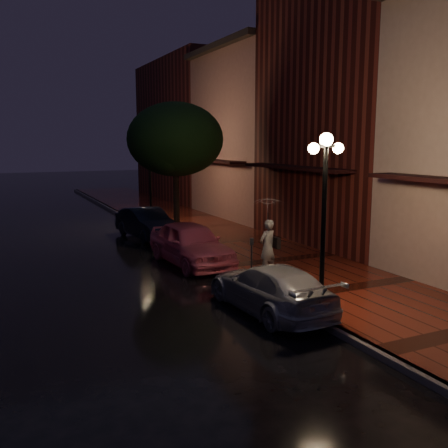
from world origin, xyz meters
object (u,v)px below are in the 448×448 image
pink_car (191,243)px  street_tree (176,142)px  streetlamp_near (324,212)px  navy_car (147,223)px  silver_car (270,288)px  woman_with_umbrella (268,224)px  streetlamp_far (150,176)px  parking_meter (252,253)px

pink_car → street_tree: bearing=72.8°
streetlamp_near → navy_car: bearing=94.7°
silver_car → woman_with_umbrella: 3.29m
streetlamp_near → streetlamp_far: size_ratio=1.00×
streetlamp_near → silver_car: 2.37m
street_tree → streetlamp_far: bearing=94.9°
navy_car → streetlamp_near: bearing=-93.1°
street_tree → woman_with_umbrella: street_tree is taller
streetlamp_far → street_tree: (0.26, -3.01, 1.64)m
street_tree → parking_meter: bearing=-92.3°
streetlamp_near → woman_with_umbrella: (0.55, 3.55, -0.85)m
silver_car → navy_car: bearing=-92.5°
street_tree → silver_car: bearing=-96.8°
street_tree → streetlamp_near: bearing=-91.3°
streetlamp_far → parking_meter: streetlamp_far is taller
pink_car → parking_meter: bearing=-74.8°
streetlamp_far → silver_car: bearing=-94.1°
streetlamp_far → street_tree: 3.44m
streetlamp_near → woman_with_umbrella: size_ratio=1.78×
navy_car → woman_with_umbrella: size_ratio=1.70×
street_tree → navy_car: size_ratio=1.41×
pink_car → navy_car: bearing=87.2°
street_tree → pink_car: bearing=-104.4°
streetlamp_far → pink_car: (-0.95, -7.73, -1.85)m
parking_meter → navy_car: bearing=118.2°
streetlamp_near → silver_car: streetlamp_near is taller
streetlamp_near → parking_meter: 3.89m
street_tree → pink_car: size_ratio=1.32×
streetlamp_far → pink_car: bearing=-97.0°
silver_car → woman_with_umbrella: (1.50, 2.70, 1.14)m
streetlamp_near → street_tree: bearing=88.7°
streetlamp_far → woman_with_umbrella: streetlamp_far is taller
streetlamp_far → pink_car: streetlamp_far is taller
pink_car → parking_meter: (0.90, -2.78, 0.13)m
streetlamp_near → pink_car: 6.60m
navy_car → parking_meter: size_ratio=3.40×
navy_car → woman_with_umbrella: 8.26m
streetlamp_far → silver_car: streetlamp_far is taller
street_tree → pink_car: street_tree is taller
woman_with_umbrella → streetlamp_far: bearing=-104.1°
woman_with_umbrella → parking_meter: 1.05m
streetlamp_near → street_tree: size_ratio=0.74×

